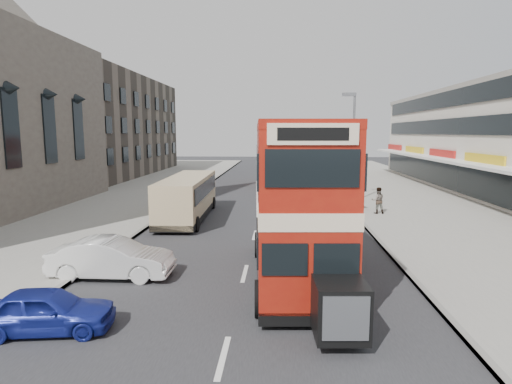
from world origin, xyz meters
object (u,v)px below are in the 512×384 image
at_px(coach, 188,196).
at_px(car_right_a, 328,202).
at_px(car_left_near, 46,310).
at_px(pedestrian_near, 378,200).
at_px(car_left_front, 112,258).
at_px(cyclist, 309,186).
at_px(car_right_b, 329,193).
at_px(bus_second, 287,160).
at_px(pedestrian_far, 345,173).
at_px(bus_main, 296,201).
at_px(street_lamp, 352,139).

xyz_separation_m(coach, car_right_a, (8.97, 3.16, -0.79)).
bearing_deg(car_left_near, pedestrian_near, -44.66).
distance_m(car_left_near, car_right_a, 20.54).
relative_size(coach, car_left_near, 2.59).
xyz_separation_m(car_left_front, cyclist, (8.55, 21.55, -0.01)).
distance_m(car_left_front, car_right_a, 16.82).
distance_m(car_right_a, car_right_b, 4.68).
distance_m(bus_second, pedestrian_far, 6.14).
bearing_deg(bus_second, pedestrian_near, 105.37).
bearing_deg(pedestrian_near, cyclist, -68.05).
distance_m(pedestrian_near, cyclist, 9.96).
bearing_deg(car_left_front, car_left_near, 178.95).
xyz_separation_m(bus_main, pedestrian_near, (5.66, 12.13, -1.86)).
distance_m(car_right_a, pedestrian_far, 15.35).
height_order(coach, cyclist, coach).
bearing_deg(pedestrian_near, bus_main, 64.44).
relative_size(car_left_front, cyclist, 2.07).
bearing_deg(pedestrian_far, pedestrian_near, -109.32).
xyz_separation_m(bus_main, car_left_front, (-6.69, -0.22, -2.13)).
relative_size(bus_main, car_right_a, 2.29).
relative_size(street_lamp, car_right_a, 1.87).
xyz_separation_m(bus_second, coach, (-6.33, -18.09, -1.02)).
distance_m(car_left_front, pedestrian_near, 17.47).
height_order(car_left_front, car_right_b, car_left_front).
xyz_separation_m(street_lamp, car_left_near, (-11.40, -20.98, -4.18)).
height_order(coach, car_left_front, coach).
xyz_separation_m(bus_main, coach, (-6.26, 10.56, -1.44)).
height_order(bus_second, car_right_b, bus_second).
xyz_separation_m(car_right_a, cyclist, (-0.85, 7.60, 0.09)).
bearing_deg(bus_second, car_right_a, 96.70).
xyz_separation_m(street_lamp, car_right_a, (-1.94, -2.75, -4.16)).
distance_m(street_lamp, pedestrian_near, 5.85).
bearing_deg(cyclist, street_lamp, -57.27).
bearing_deg(pedestrian_far, bus_main, -119.88).
xyz_separation_m(bus_second, car_left_front, (-6.76, -28.88, -1.71)).
distance_m(car_left_near, cyclist, 27.22).
xyz_separation_m(pedestrian_far, cyclist, (-4.20, -7.37, -0.41)).
bearing_deg(bus_second, coach, 67.38).
distance_m(bus_main, bus_second, 28.66).
bearing_deg(car_right_a, pedestrian_far, 161.79).
distance_m(street_lamp, cyclist, 6.92).
xyz_separation_m(street_lamp, cyclist, (-2.79, 4.85, -4.06)).
xyz_separation_m(street_lamp, bus_second, (-4.58, 12.18, -2.34)).
height_order(car_left_front, cyclist, cyclist).
bearing_deg(pedestrian_near, car_left_front, 44.46).
relative_size(bus_main, car_right_b, 2.36).
relative_size(street_lamp, bus_main, 0.82).
distance_m(bus_main, car_right_a, 14.16).
bearing_deg(bus_main, car_right_a, -104.67).
distance_m(bus_second, coach, 19.19).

